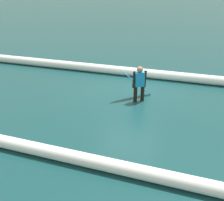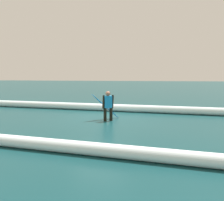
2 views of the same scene
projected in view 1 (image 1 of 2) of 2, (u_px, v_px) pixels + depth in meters
ground_plane at (129, 94)px, 11.43m from camera, size 155.16×155.16×0.00m
surfer at (139, 82)px, 10.50m from camera, size 0.46×0.42×1.35m
surfboard at (136, 82)px, 10.92m from camera, size 1.27×1.04×1.25m
wave_crest_foreground at (183, 77)px, 12.72m from camera, size 21.58×1.68×0.41m
wave_crest_midground at (97, 162)px, 6.93m from camera, size 16.77×1.67×0.35m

